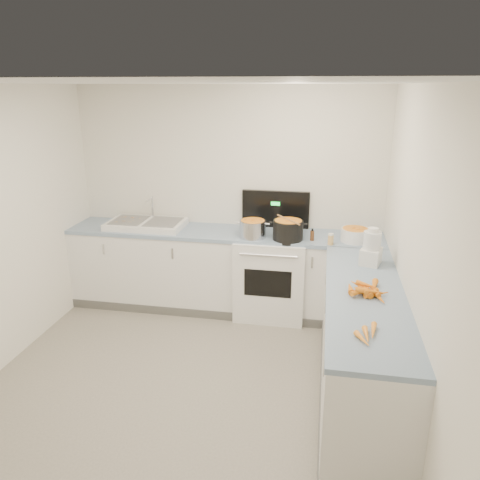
% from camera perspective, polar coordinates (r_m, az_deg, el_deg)
% --- Properties ---
extents(floor, '(3.50, 4.00, 0.00)m').
position_cam_1_polar(floor, '(4.16, -7.19, -18.51)').
color(floor, gray).
rests_on(floor, ground).
extents(ceiling, '(3.50, 4.00, 0.00)m').
position_cam_1_polar(ceiling, '(3.34, -8.97, 18.43)').
color(ceiling, white).
rests_on(ceiling, ground).
extents(wall_back, '(3.50, 0.00, 2.50)m').
position_cam_1_polar(wall_back, '(5.41, -1.41, 5.14)').
color(wall_back, white).
rests_on(wall_back, ground).
extents(wall_right, '(0.00, 4.00, 2.50)m').
position_cam_1_polar(wall_right, '(3.45, 20.89, -3.85)').
color(wall_right, white).
rests_on(wall_right, ground).
extents(counter_back, '(3.50, 0.62, 0.94)m').
position_cam_1_polar(counter_back, '(5.36, -2.00, -3.72)').
color(counter_back, white).
rests_on(counter_back, ground).
extents(counter_right, '(0.62, 2.20, 0.94)m').
position_cam_1_polar(counter_right, '(4.01, 14.58, -12.40)').
color(counter_right, white).
rests_on(counter_right, ground).
extents(stove, '(0.76, 0.65, 1.36)m').
position_cam_1_polar(stove, '(5.27, 3.84, -4.14)').
color(stove, white).
rests_on(stove, ground).
extents(sink, '(0.86, 0.52, 0.31)m').
position_cam_1_polar(sink, '(5.46, -11.34, 1.94)').
color(sink, white).
rests_on(sink, counter_back).
extents(steel_pot, '(0.35, 0.35, 0.21)m').
position_cam_1_polar(steel_pot, '(4.97, 1.56, 1.26)').
color(steel_pot, silver).
rests_on(steel_pot, stove).
extents(black_pot, '(0.32, 0.32, 0.23)m').
position_cam_1_polar(black_pot, '(4.93, 5.86, 1.11)').
color(black_pot, black).
rests_on(black_pot, stove).
extents(wooden_spoon, '(0.27, 0.34, 0.02)m').
position_cam_1_polar(wooden_spoon, '(4.89, 5.91, 2.48)').
color(wooden_spoon, '#AD7A47').
rests_on(wooden_spoon, black_pot).
extents(mixing_bowl, '(0.37, 0.37, 0.14)m').
position_cam_1_polar(mixing_bowl, '(4.99, 13.85, 0.60)').
color(mixing_bowl, white).
rests_on(mixing_bowl, counter_back).
extents(extract_bottle, '(0.04, 0.04, 0.10)m').
position_cam_1_polar(extract_bottle, '(4.94, 8.79, 0.52)').
color(extract_bottle, '#593319').
rests_on(extract_bottle, counter_back).
extents(spice_jar, '(0.06, 0.06, 0.10)m').
position_cam_1_polar(spice_jar, '(4.84, 10.99, 0.02)').
color(spice_jar, '#E5B266').
rests_on(spice_jar, counter_back).
extents(food_processor, '(0.22, 0.24, 0.34)m').
position_cam_1_polar(food_processor, '(4.36, 15.72, -1.04)').
color(food_processor, white).
rests_on(food_processor, counter_right).
extents(carrot_pile, '(0.33, 0.41, 0.09)m').
position_cam_1_polar(carrot_pile, '(3.77, 15.23, -5.94)').
color(carrot_pile, orange).
rests_on(carrot_pile, counter_right).
extents(peeled_carrots, '(0.16, 0.30, 0.04)m').
position_cam_1_polar(peeled_carrots, '(3.17, 15.29, -11.04)').
color(peeled_carrots, orange).
rests_on(peeled_carrots, counter_right).
extents(peelings, '(0.24, 0.26, 0.01)m').
position_cam_1_polar(peelings, '(5.56, -13.40, 2.51)').
color(peelings, tan).
rests_on(peelings, sink).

